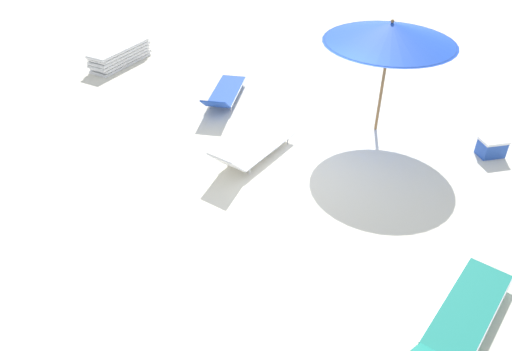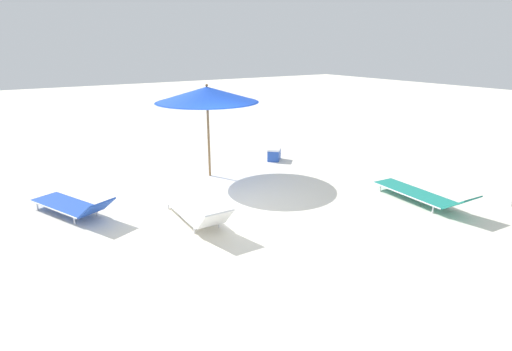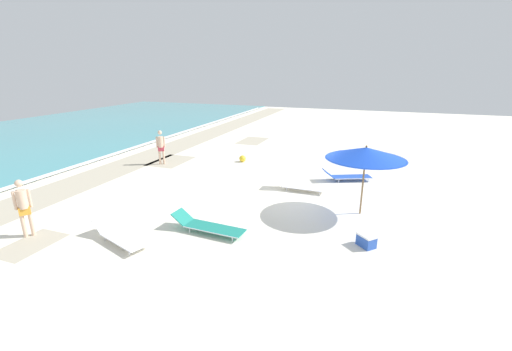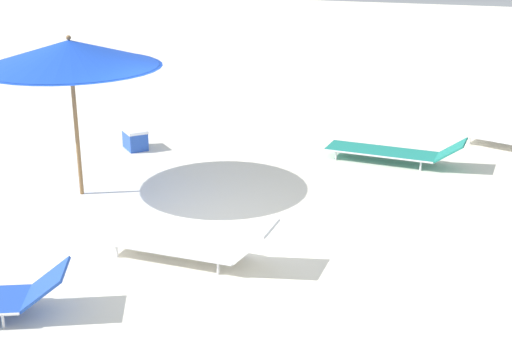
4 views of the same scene
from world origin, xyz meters
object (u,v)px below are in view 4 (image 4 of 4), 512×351
Objects in this scene: beach_umbrella at (70,54)px; cooler_box at (135,139)px; sun_lounger_under_umbrella at (192,244)px; sun_lounger_near_water_right at (395,151)px.

beach_umbrella reaches higher than cooler_box.
sun_lounger_under_umbrella is (1.52, 2.50, -1.91)m from beach_umbrella.
cooler_box is (0.73, -4.58, -0.02)m from sun_lounger_near_water_right.
sun_lounger_under_umbrella is 0.90× the size of sun_lounger_near_water_right.
sun_lounger_under_umbrella is at bearing 58.62° from beach_umbrella.
sun_lounger_under_umbrella is at bearing -17.40° from sun_lounger_near_water_right.
sun_lounger_under_umbrella is 4.75m from cooler_box.
cooler_box is at bearing -172.33° from beach_umbrella.
sun_lounger_near_water_right is 3.90× the size of cooler_box.
beach_umbrella reaches higher than sun_lounger_near_water_right.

